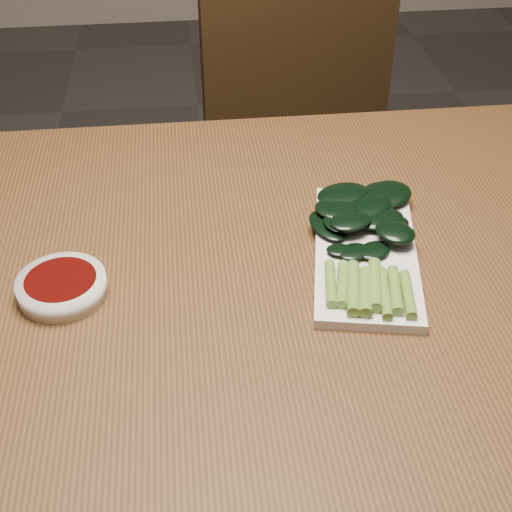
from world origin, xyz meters
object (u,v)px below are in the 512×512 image
(table, at_px, (245,301))
(sauce_bowl, at_px, (62,286))
(serving_plate, at_px, (365,253))
(gai_lan, at_px, (364,225))
(chair_far, at_px, (313,165))

(table, xyz_separation_m, sauce_bowl, (-0.23, -0.04, 0.09))
(table, height_order, sauce_bowl, sauce_bowl)
(serving_plate, xyz_separation_m, gai_lan, (0.01, 0.04, 0.02))
(gai_lan, bearing_deg, chair_far, 84.75)
(serving_plate, bearing_deg, table, 175.75)
(sauce_bowl, bearing_deg, gai_lan, 9.78)
(chair_far, xyz_separation_m, serving_plate, (-0.06, -0.67, 0.27))
(chair_far, height_order, gai_lan, chair_far)
(gai_lan, bearing_deg, table, -171.39)
(serving_plate, bearing_deg, chair_far, 84.56)
(serving_plate, bearing_deg, sauce_bowl, -175.39)
(chair_far, bearing_deg, table, -116.77)
(table, bearing_deg, sauce_bowl, -169.39)
(chair_far, height_order, serving_plate, chair_far)
(table, xyz_separation_m, serving_plate, (0.16, -0.01, 0.08))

